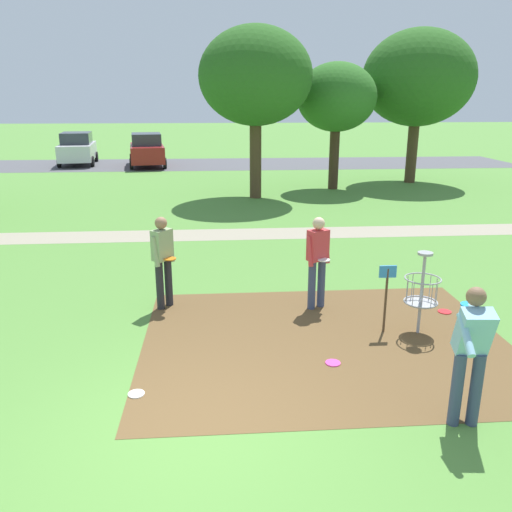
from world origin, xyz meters
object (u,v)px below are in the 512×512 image
Objects in this scene: player_foreground_watching at (471,348)px; parked_car_center_left at (147,150)px; frisbee_far_right at (445,312)px; parked_car_leftmost at (77,149)px; disc_golf_basket at (418,290)px; tree_mid_left at (418,78)px; tree_near_left at (256,77)px; player_waiting_left at (163,257)px; frisbee_far_left at (136,394)px; tree_mid_center at (337,98)px; frisbee_mid_grass at (333,363)px; player_throwing at (318,258)px.

parked_car_center_left is (-6.78, 25.16, -0.06)m from player_foreground_watching.
parked_car_leftmost is at bearing 117.79° from frisbee_far_right.
frisbee_far_right is at bearing 42.32° from disc_golf_basket.
parked_car_leftmost is at bearing 112.55° from player_foreground_watching.
disc_golf_basket is 0.21× the size of tree_mid_left.
disc_golf_basket is at bearing -82.20° from tree_near_left.
parked_car_leftmost and parked_car_center_left have the same top height.
player_waiting_left is at bearing 172.80° from frisbee_far_right.
frisbee_far_right is at bearing -77.53° from tree_near_left.
frisbee_far_left is 17.36m from tree_mid_center.
frisbee_mid_grass is 14.09m from tree_near_left.
player_throwing is 2.34m from frisbee_mid_grass.
frisbee_far_right is 0.05× the size of parked_car_leftmost.
tree_mid_center is at bearing -43.42° from parked_car_center_left.
player_throwing reaches higher than frisbee_far_left.
tree_near_left reaches higher than frisbee_far_left.
player_waiting_left is at bearing -72.48° from parked_car_leftmost.
parked_car_center_left is (-12.82, 6.93, -3.64)m from tree_mid_left.
parked_car_leftmost is (-9.71, 24.78, 0.91)m from frisbee_mid_grass.
frisbee_far_left is 0.04× the size of tree_mid_center.
disc_golf_basket is at bearing 82.04° from player_foreground_watching.
tree_mid_left is (7.11, 14.56, 3.59)m from player_throwing.
tree_mid_left is at bearing -25.49° from parked_car_leftmost.
tree_mid_left is (7.26, 16.69, 4.55)m from frisbee_mid_grass.
parked_car_leftmost is at bearing 154.51° from tree_mid_left.
tree_mid_left reaches higher than disc_golf_basket.
player_waiting_left is (-3.86, 3.91, -0.02)m from player_foreground_watching.
parked_car_center_left is at bearing 151.62° from tree_mid_left.
tree_near_left is 15.32m from parked_car_leftmost.
tree_mid_left is (5.69, 15.75, 3.81)m from disc_golf_basket.
player_foreground_watching is 5.49m from player_waiting_left.
disc_golf_basket is 5.80× the size of frisbee_far_right.
player_throwing is at bearing -103.69° from tree_mid_center.
tree_mid_left is (7.40, 3.32, 0.08)m from tree_near_left.
tree_mid_center reaches higher than parked_car_leftmost.
parked_car_center_left is at bearing 96.62° from frisbee_far_left.
disc_golf_basket is 1.39m from frisbee_far_right.
tree_near_left is (-2.57, 11.64, 4.47)m from frisbee_far_right.
player_throwing is at bearing -75.12° from parked_car_center_left.
player_foreground_watching is at bearing -51.68° from frisbee_mid_grass.
tree_mid_center is at bearing 82.95° from disc_golf_basket.
tree_mid_center is (2.11, 16.74, 2.75)m from player_foreground_watching.
tree_near_left is (-0.14, 13.37, 4.47)m from frisbee_mid_grass.
frisbee_mid_grass is 16.00m from tree_mid_center.
player_foreground_watching and player_throwing have the same top height.
frisbee_far_right is at bearing -69.93° from parked_car_center_left.
player_foreground_watching is 19.54m from tree_mid_left.
parked_car_center_left is (-5.71, 21.48, -0.05)m from player_throwing.
player_throwing is 2.80m from player_waiting_left.
tree_near_left is at bearing -152.14° from tree_mid_center.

